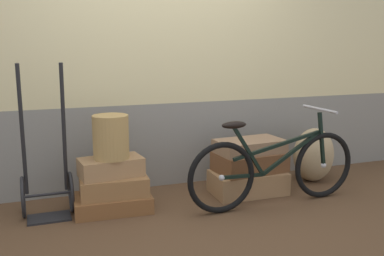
% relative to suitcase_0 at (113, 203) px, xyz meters
% --- Properties ---
extents(ground, '(9.73, 5.20, 0.06)m').
position_rel_suitcase_0_xyz_m(ground, '(0.58, -0.25, -0.10)').
color(ground, '#513823').
extents(station_building, '(7.73, 0.74, 2.50)m').
position_rel_suitcase_0_xyz_m(station_building, '(0.59, 0.59, 1.19)').
color(station_building, gray).
rests_on(station_building, ground).
extents(suitcase_0, '(0.66, 0.43, 0.14)m').
position_rel_suitcase_0_xyz_m(suitcase_0, '(0.00, 0.00, 0.00)').
color(suitcase_0, brown).
rests_on(suitcase_0, ground).
extents(suitcase_1, '(0.58, 0.38, 0.16)m').
position_rel_suitcase_0_xyz_m(suitcase_1, '(0.02, 0.01, 0.15)').
color(suitcase_1, olive).
rests_on(suitcase_1, suitcase_0).
extents(suitcase_2, '(0.54, 0.34, 0.15)m').
position_rel_suitcase_0_xyz_m(suitcase_2, '(0.00, 0.03, 0.30)').
color(suitcase_2, '#9E754C').
rests_on(suitcase_2, suitcase_1).
extents(suitcase_3, '(0.69, 0.43, 0.21)m').
position_rel_suitcase_0_xyz_m(suitcase_3, '(1.28, 0.00, 0.04)').
color(suitcase_3, '#9E754C').
rests_on(suitcase_3, ground).
extents(suitcase_4, '(0.67, 0.46, 0.18)m').
position_rel_suitcase_0_xyz_m(suitcase_4, '(1.30, 0.02, 0.23)').
color(suitcase_4, brown).
rests_on(suitcase_4, suitcase_3).
extents(suitcase_5, '(0.65, 0.41, 0.12)m').
position_rel_suitcase_0_xyz_m(suitcase_5, '(1.30, 0.03, 0.38)').
color(suitcase_5, '#937051').
rests_on(suitcase_5, suitcase_4).
extents(wicker_basket, '(0.30, 0.30, 0.36)m').
position_rel_suitcase_0_xyz_m(wicker_basket, '(0.01, 0.02, 0.56)').
color(wicker_basket, '#A8844C').
rests_on(wicker_basket, suitcase_2).
extents(luggage_trolley, '(0.40, 0.39, 1.25)m').
position_rel_suitcase_0_xyz_m(luggage_trolley, '(-0.51, 0.09, 0.20)').
color(luggage_trolley, black).
rests_on(luggage_trolley, ground).
extents(burlap_sack, '(0.42, 0.36, 0.55)m').
position_rel_suitcase_0_xyz_m(burlap_sack, '(2.08, 0.11, 0.21)').
color(burlap_sack, tan).
rests_on(burlap_sack, ground).
extents(bicycle, '(1.63, 0.46, 0.84)m').
position_rel_suitcase_0_xyz_m(bicycle, '(1.35, -0.35, 0.26)').
color(bicycle, black).
rests_on(bicycle, ground).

